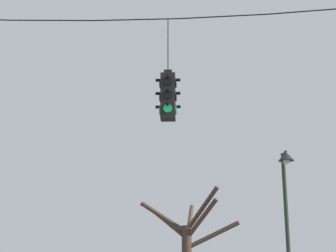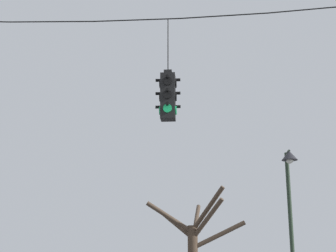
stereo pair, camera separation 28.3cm
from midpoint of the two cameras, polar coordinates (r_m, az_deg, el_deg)
name	(u,v)px [view 1 (the left image)]	position (r m, az deg, el deg)	size (l,w,h in m)	color
span_wire	(137,15)	(12.85, -4.15, 12.19)	(14.83, 0.03, 0.41)	black
traffic_light_near_right_pole	(168,96)	(11.96, -0.68, 3.34)	(0.58, 0.58, 2.54)	black
street_lamp	(287,196)	(15.25, 12.51, -7.57)	(0.46, 0.80, 4.82)	#233323
bare_tree	(188,245)	(21.05, 1.89, -13.02)	(3.99, 3.65, 4.62)	#423326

